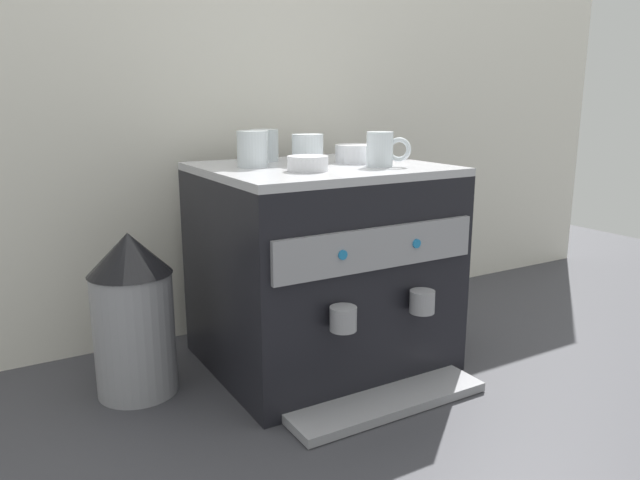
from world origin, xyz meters
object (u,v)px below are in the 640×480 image
ceramic_cup_3 (382,149)px  ceramic_bowl_0 (308,164)px  espresso_machine (321,266)px  ceramic_cup_0 (264,145)px  ceramic_bowl_1 (355,154)px  coffee_grinder (133,313)px  ceramic_cup_2 (308,150)px  milk_pitcher (436,307)px  ceramic_cup_1 (252,149)px

ceramic_cup_3 → ceramic_bowl_0: (-0.19, 0.01, -0.02)m
espresso_machine → ceramic_cup_0: bearing=115.3°
ceramic_cup_0 → ceramic_bowl_1: 0.23m
ceramic_cup_3 → coffee_grinder: bearing=163.9°
espresso_machine → ceramic_cup_2: ceramic_cup_2 is taller
ceramic_cup_0 → coffee_grinder: 0.52m
ceramic_bowl_0 → coffee_grinder: size_ratio=0.24×
ceramic_bowl_1 → ceramic_cup_3: bearing=-91.1°
ceramic_cup_0 → milk_pitcher: bearing=-17.4°
ceramic_cup_0 → ceramic_cup_3: same height
ceramic_cup_0 → ceramic_cup_1: 0.13m
ceramic_cup_3 → ceramic_bowl_0: ceramic_cup_3 is taller
ceramic_bowl_1 → milk_pitcher: size_ratio=0.79×
espresso_machine → coffee_grinder: 0.46m
ceramic_cup_2 → ceramic_bowl_1: 0.13m
espresso_machine → ceramic_bowl_1: size_ratio=5.78×
ceramic_cup_0 → milk_pitcher: size_ratio=0.87×
ceramic_cup_1 → ceramic_bowl_0: ceramic_cup_1 is taller
ceramic_cup_0 → ceramic_cup_2: (0.05, -0.14, -0.00)m
milk_pitcher → ceramic_bowl_0: bearing=-168.7°
ceramic_cup_3 → milk_pitcher: size_ratio=0.71×
ceramic_cup_2 → ceramic_bowl_1: ceramic_cup_2 is taller
ceramic_cup_2 → coffee_grinder: ceramic_cup_2 is taller
espresso_machine → ceramic_cup_3: bearing=-42.8°
ceramic_cup_0 → ceramic_bowl_0: bearing=-92.2°
coffee_grinder → milk_pitcher: size_ratio=2.88×
ceramic_cup_2 → ceramic_bowl_0: bearing=-120.0°
ceramic_cup_1 → ceramic_bowl_0: 0.16m
espresso_machine → milk_pitcher: size_ratio=4.56×
espresso_machine → ceramic_bowl_1: bearing=7.3°
ceramic_cup_2 → milk_pitcher: size_ratio=0.77×
ceramic_cup_2 → ceramic_bowl_0: (-0.06, -0.10, -0.02)m
ceramic_cup_1 → ceramic_cup_3: (0.26, -0.15, -0.00)m
milk_pitcher → ceramic_cup_0: bearing=162.6°
ceramic_bowl_0 → milk_pitcher: size_ratio=0.70×
coffee_grinder → ceramic_cup_3: bearing=-16.1°
ceramic_cup_3 → ceramic_bowl_1: ceramic_cup_3 is taller
ceramic_cup_0 → ceramic_cup_2: ceramic_cup_0 is taller
ceramic_cup_0 → espresso_machine: bearing=-64.7°
ceramic_cup_1 → milk_pitcher: bearing=-4.3°
ceramic_bowl_0 → milk_pitcher: 0.66m
espresso_machine → ceramic_cup_1: 0.33m
espresso_machine → coffee_grinder: espresso_machine is taller
ceramic_cup_3 → ceramic_bowl_1: (0.00, 0.11, -0.02)m
espresso_machine → ceramic_cup_0: size_ratio=5.21×
coffee_grinder → ceramic_bowl_0: bearing=-21.9°
ceramic_cup_3 → coffee_grinder: size_ratio=0.25×
ceramic_cup_0 → ceramic_cup_2: 0.15m
coffee_grinder → milk_pitcher: bearing=-3.5°
espresso_machine → coffee_grinder: size_ratio=1.58×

